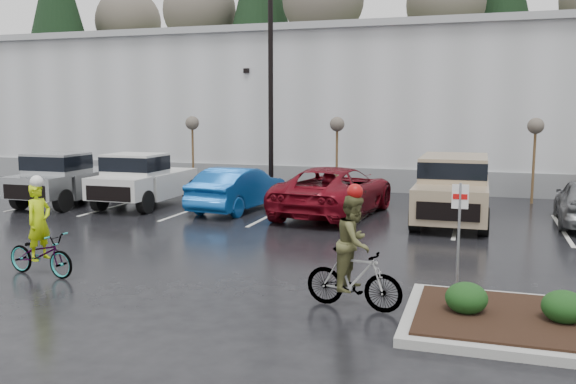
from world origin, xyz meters
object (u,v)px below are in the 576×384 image
(sapling_west, at_px, (192,127))
(sapling_east, at_px, (535,131))
(lamppost, at_px, (271,54))
(car_red, at_px, (335,191))
(cyclist_olive, at_px, (354,263))
(car_blue, at_px, (239,189))
(pickup_white, at_px, (149,178))
(cyclist_hivis, at_px, (40,245))
(sapling_mid, at_px, (337,128))
(pickup_silver, at_px, (73,177))
(suv_tan, at_px, (453,190))
(fire_lane_sign, at_px, (459,226))

(sapling_west, height_order, sapling_east, same)
(lamppost, bearing_deg, car_red, -45.81)
(sapling_west, bearing_deg, cyclist_olive, -54.07)
(sapling_west, bearing_deg, sapling_east, 0.00)
(car_blue, bearing_deg, lamppost, -82.19)
(pickup_white, xyz_separation_m, cyclist_hivis, (2.80, -9.24, -0.31))
(cyclist_olive, bearing_deg, sapling_west, 44.45)
(sapling_mid, height_order, pickup_silver, sapling_mid)
(pickup_white, distance_m, suv_tan, 10.88)
(sapling_east, xyz_separation_m, pickup_white, (-13.55, -4.54, -1.75))
(sapling_mid, distance_m, pickup_white, 7.76)
(sapling_east, relative_size, suv_tan, 0.63)
(fire_lane_sign, bearing_deg, sapling_west, 132.67)
(sapling_east, xyz_separation_m, cyclist_olive, (-3.94, -13.88, -1.90))
(sapling_east, bearing_deg, sapling_mid, 180.00)
(suv_tan, bearing_deg, pickup_white, 178.58)
(lamppost, relative_size, pickup_white, 1.77)
(sapling_west, bearing_deg, fire_lane_sign, -47.33)
(sapling_east, height_order, suv_tan, sapling_east)
(lamppost, xyz_separation_m, cyclist_hivis, (-0.75, -12.78, -5.01))
(car_blue, xyz_separation_m, cyclist_olive, (5.98, -9.20, 0.07))
(sapling_mid, relative_size, cyclist_olive, 1.42)
(sapling_mid, bearing_deg, pickup_silver, -150.20)
(pickup_white, height_order, car_blue, pickup_white)
(sapling_west, distance_m, car_red, 9.02)
(lamppost, relative_size, fire_lane_sign, 4.19)
(car_blue, xyz_separation_m, cyclist_hivis, (-0.83, -9.10, -0.08))
(sapling_mid, relative_size, cyclist_hivis, 1.48)
(car_red, bearing_deg, pickup_silver, 9.59)
(car_red, bearing_deg, suv_tan, -176.19)
(sapling_west, height_order, sapling_mid, same)
(suv_tan, xyz_separation_m, cyclist_hivis, (-8.07, -8.97, -0.36))
(sapling_mid, relative_size, sapling_east, 1.00)
(sapling_mid, distance_m, cyclist_olive, 14.46)
(sapling_west, relative_size, cyclist_olive, 1.42)
(sapling_west, distance_m, sapling_east, 14.00)
(sapling_west, bearing_deg, car_red, -31.56)
(sapling_west, xyz_separation_m, car_red, (7.52, -4.62, -1.91))
(sapling_west, xyz_separation_m, car_blue, (4.08, -4.68, -1.97))
(lamppost, xyz_separation_m, sapling_east, (10.00, 1.00, -2.96))
(lamppost, distance_m, car_blue, 6.15)
(pickup_white, height_order, suv_tan, suv_tan)
(sapling_west, relative_size, suv_tan, 0.63)
(sapling_east, distance_m, suv_tan, 5.76)
(car_blue, bearing_deg, cyclist_olive, 129.59)
(cyclist_hivis, bearing_deg, sapling_mid, -5.51)
(pickup_silver, xyz_separation_m, car_blue, (6.50, 0.43, -0.22))
(sapling_west, relative_size, car_blue, 0.70)
(pickup_silver, distance_m, car_red, 9.95)
(lamppost, bearing_deg, cyclist_hivis, -93.34)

